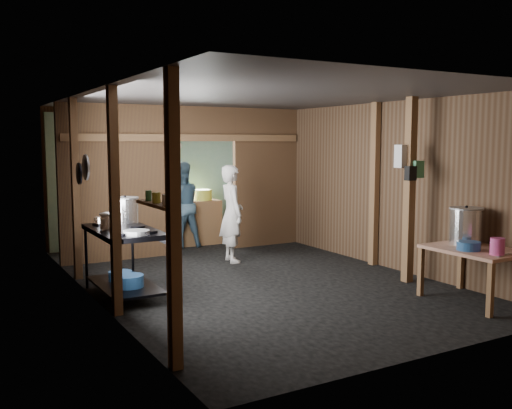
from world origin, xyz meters
TOP-DOWN VIEW (x-y plane):
  - floor at (0.00, 0.00)m, footprint 4.50×7.00m
  - ceiling at (0.00, 0.00)m, footprint 4.50×7.00m
  - wall_back at (0.00, 3.50)m, footprint 4.50×0.00m
  - wall_front at (0.00, -3.50)m, footprint 4.50×0.00m
  - wall_left at (-2.25, 0.00)m, footprint 0.00×7.00m
  - wall_right at (2.25, 0.00)m, footprint 0.00×7.00m
  - partition_left at (-1.32, 2.20)m, footprint 1.85×0.10m
  - partition_right at (1.57, 2.20)m, footprint 1.35×0.10m
  - partition_header at (0.25, 2.20)m, footprint 1.30×0.10m
  - turquoise_panel at (0.00, 3.44)m, footprint 4.40×0.06m
  - back_counter at (0.30, 2.95)m, footprint 1.20×0.50m
  - wall_clock at (0.25, 3.40)m, footprint 0.20×0.03m
  - post_left_a at (-2.18, -2.60)m, footprint 0.10×0.12m
  - post_left_b at (-2.18, -0.80)m, footprint 0.10×0.12m
  - post_left_c at (-2.18, 1.20)m, footprint 0.10×0.12m
  - post_right at (2.18, -0.20)m, footprint 0.10×0.12m
  - post_free at (1.85, -1.30)m, footprint 0.12×0.12m
  - cross_beam at (0.00, 2.15)m, footprint 4.40×0.12m
  - pan_lid_big at (-2.21, 0.40)m, footprint 0.03×0.34m
  - pan_lid_small at (-2.21, 0.80)m, footprint 0.03×0.30m
  - wall_shelf at (-2.15, -2.10)m, footprint 0.14×0.80m
  - jar_white at (-2.15, -2.35)m, footprint 0.07×0.07m
  - jar_yellow at (-2.15, -2.10)m, footprint 0.08×0.08m
  - jar_green at (-2.15, -1.88)m, footprint 0.06×0.06m
  - bag_white at (1.80, -1.22)m, footprint 0.22×0.15m
  - bag_green at (1.92, -1.36)m, footprint 0.16×0.12m
  - bag_black at (1.78, -1.38)m, footprint 0.14×0.10m
  - gas_range at (-1.88, -0.11)m, footprint 0.77×1.50m
  - prep_table at (1.83, -2.47)m, footprint 0.83×1.14m
  - stove_pot_large at (-1.71, 0.38)m, footprint 0.43×0.43m
  - stove_pot_med at (-2.05, -0.13)m, footprint 0.36×0.36m
  - stove_saucepan at (-2.05, 0.36)m, footprint 0.22×0.22m
  - frying_pan at (-1.88, -0.63)m, footprint 0.42×0.59m
  - blue_tub_front at (-1.88, -0.29)m, footprint 0.36×0.36m
  - blue_tub_back at (-1.88, 0.10)m, footprint 0.30×0.30m
  - stock_pot at (1.95, -2.21)m, footprint 0.45×0.45m
  - wash_basin at (1.66, -2.50)m, footprint 0.34×0.34m
  - pink_bucket at (1.72, -2.86)m, footprint 0.21×0.21m
  - knife at (1.74, -2.94)m, footprint 0.30×0.08m
  - yellow_tub at (0.59, 2.95)m, footprint 0.37×0.37m
  - red_cup at (0.04, 2.95)m, footprint 0.13×0.13m
  - cook at (0.31, 1.15)m, footprint 0.46×0.63m
  - worker_back at (0.07, 2.76)m, footprint 0.81×0.64m

SIDE VIEW (x-z plane):
  - floor at x=0.00m, z-range 0.00..0.00m
  - blue_tub_back at x=-1.88m, z-range 0.17..0.29m
  - blue_tub_front at x=-1.88m, z-range 0.17..0.32m
  - prep_table at x=1.83m, z-range 0.00..0.67m
  - back_counter at x=0.30m, z-range 0.00..0.85m
  - gas_range at x=-1.88m, z-range 0.00..0.88m
  - knife at x=1.74m, z-range 0.67..0.68m
  - wash_basin at x=1.66m, z-range 0.67..0.78m
  - pink_bucket at x=1.72m, z-range 0.67..0.87m
  - cook at x=0.31m, z-range 0.00..1.60m
  - worker_back at x=0.07m, z-range 0.00..1.61m
  - stock_pot at x=1.95m, z-range 0.65..1.15m
  - frying_pan at x=-1.88m, z-range 0.87..0.95m
  - red_cup at x=0.04m, z-range 0.85..1.01m
  - stove_saucepan at x=-2.05m, z-range 0.88..0.99m
  - yellow_tub at x=0.59m, z-range 0.85..1.06m
  - stove_pot_med at x=-2.05m, z-range 0.86..1.10m
  - stove_pot_large at x=-1.71m, z-range 0.86..1.24m
  - turquoise_panel at x=0.00m, z-range 0.00..2.50m
  - wall_back at x=0.00m, z-range 0.00..2.60m
  - wall_front at x=0.00m, z-range 0.00..2.60m
  - wall_left at x=-2.25m, z-range 0.00..2.60m
  - wall_right at x=2.25m, z-range 0.00..2.60m
  - partition_left at x=-1.32m, z-range 0.00..2.60m
  - partition_right at x=1.57m, z-range 0.00..2.60m
  - post_left_a at x=-2.18m, z-range 0.00..2.60m
  - post_left_b at x=-2.18m, z-range 0.00..2.60m
  - post_left_c at x=-2.18m, z-range 0.00..2.60m
  - post_right at x=2.18m, z-range 0.00..2.60m
  - post_free at x=1.85m, z-range 0.00..2.60m
  - wall_shelf at x=-2.15m, z-range 1.39..1.41m
  - jar_white at x=-2.15m, z-range 1.42..1.52m
  - jar_yellow at x=-2.15m, z-range 1.42..1.52m
  - jar_green at x=-2.15m, z-range 1.42..1.52m
  - pan_lid_small at x=-2.21m, z-range 1.40..1.70m
  - bag_black at x=1.78m, z-range 1.45..1.65m
  - bag_green at x=1.92m, z-range 1.48..1.72m
  - pan_lid_big at x=-2.21m, z-range 1.48..1.82m
  - bag_white at x=1.80m, z-range 1.62..1.94m
  - wall_clock at x=0.25m, z-range 1.80..2.00m
  - cross_beam at x=0.00m, z-range 1.99..2.11m
  - partition_header at x=0.25m, z-range 2.00..2.60m
  - ceiling at x=0.00m, z-range 2.60..2.60m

